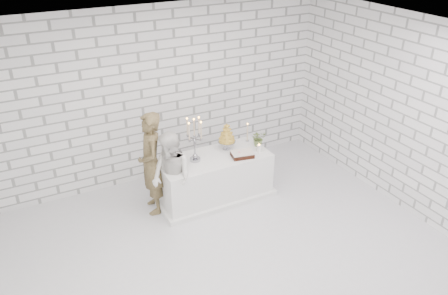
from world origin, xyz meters
TOP-DOWN VIEW (x-y plane):
  - ground at (0.00, 0.00)m, footprint 6.00×5.00m
  - ceiling at (0.00, 0.00)m, footprint 6.00×5.00m
  - wall_back at (0.00, 2.50)m, footprint 6.00×0.01m
  - wall_front at (0.00, -2.50)m, footprint 6.00×0.01m
  - wall_right at (3.00, 0.00)m, footprint 0.01×5.00m
  - cake_table at (0.45, 1.38)m, footprint 1.80×0.80m
  - groom at (-0.55, 1.50)m, footprint 0.49×0.66m
  - bride at (-0.36, 1.18)m, footprint 0.71×0.81m
  - candelabra at (0.13, 1.41)m, footprint 0.36×0.36m
  - croquembouche at (0.76, 1.53)m, footprint 0.31×0.31m
  - chocolate_cake at (0.86, 1.18)m, footprint 0.38×0.31m
  - pillar_candle at (1.19, 1.20)m, footprint 0.09×0.09m
  - extra_taper at (1.21, 1.61)m, footprint 0.06×0.06m
  - flowers at (1.29, 1.39)m, footprint 0.28×0.25m

SIDE VIEW (x-z plane):
  - ground at x=0.00m, z-range -0.01..0.01m
  - cake_table at x=0.45m, z-range 0.00..0.75m
  - bride at x=-0.36m, z-range 0.00..1.41m
  - chocolate_cake at x=0.86m, z-range 0.75..0.83m
  - pillar_candle at x=1.19m, z-range 0.75..0.87m
  - groom at x=-0.55m, z-range 0.00..1.66m
  - flowers at x=1.29m, z-range 0.75..1.02m
  - extra_taper at x=1.21m, z-range 0.75..1.07m
  - croquembouche at x=0.76m, z-range 0.75..1.21m
  - candelabra at x=0.13m, z-range 0.75..1.48m
  - wall_back at x=0.00m, z-range 0.00..3.00m
  - wall_front at x=0.00m, z-range 0.00..3.00m
  - wall_right at x=3.00m, z-range 0.00..3.00m
  - ceiling at x=0.00m, z-range 3.00..3.00m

